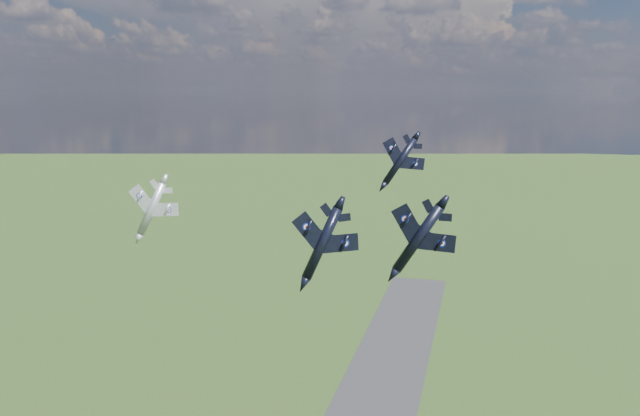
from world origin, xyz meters
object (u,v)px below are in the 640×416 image
(jet_high_navy, at_px, (400,161))
(jet_left_silver, at_px, (152,209))
(jet_right_navy, at_px, (418,238))
(jet_lead_navy, at_px, (322,243))

(jet_high_navy, relative_size, jet_left_silver, 1.03)
(jet_high_navy, xyz_separation_m, jet_left_silver, (-36.52, -25.43, -6.00))
(jet_right_navy, height_order, jet_high_navy, jet_high_navy)
(jet_high_navy, height_order, jet_left_silver, jet_high_navy)
(jet_lead_navy, distance_m, jet_right_navy, 13.79)
(jet_high_navy, bearing_deg, jet_left_silver, -162.78)
(jet_left_silver, bearing_deg, jet_high_navy, 21.71)
(jet_lead_navy, distance_m, jet_left_silver, 32.15)
(jet_high_navy, bearing_deg, jet_lead_navy, -117.07)
(jet_lead_navy, xyz_separation_m, jet_high_navy, (5.75, 34.60, 7.56))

